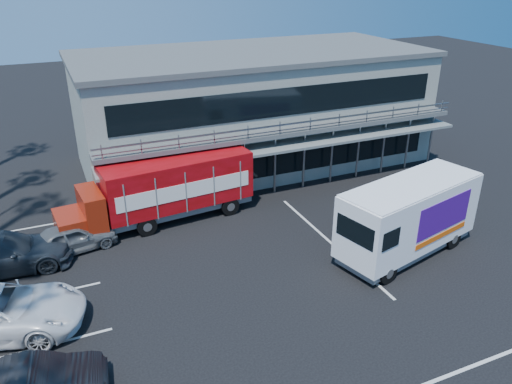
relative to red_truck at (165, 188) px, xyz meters
name	(u,v)px	position (x,y,z in m)	size (l,w,h in m)	color
ground	(327,285)	(4.68, -8.43, -1.84)	(120.00, 120.00, 0.00)	black
building	(252,107)	(7.68, 6.50, 1.81)	(22.40, 12.00, 7.30)	gray
red_truck	(165,188)	(0.00, 0.00, 0.00)	(10.14, 3.30, 3.35)	maroon
white_van	(408,217)	(9.36, -7.61, 0.03)	(7.60, 4.12, 3.53)	white
parked_car_b	(36,383)	(-6.65, -10.10, -1.14)	(1.47, 4.22, 1.39)	black
parked_car_d	(0,253)	(-7.82, -1.73, -0.98)	(2.41, 5.93, 1.72)	#2A3138
parked_car_e	(72,237)	(-4.82, -1.23, -1.14)	(1.64, 4.09, 1.39)	slate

